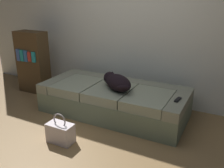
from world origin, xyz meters
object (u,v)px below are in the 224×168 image
at_px(handbag, 60,133).
at_px(bookshelf, 33,62).
at_px(dog_dark, 117,82).
at_px(tv_remote, 178,100).
at_px(couch, 114,100).

relative_size(handbag, bookshelf, 0.34).
height_order(dog_dark, handbag, dog_dark).
bearing_deg(tv_remote, couch, -178.01).
distance_m(dog_dark, handbag, 1.04).
height_order(dog_dark, tv_remote, dog_dark).
bearing_deg(bookshelf, handbag, -37.42).
bearing_deg(tv_remote, bookshelf, -178.03).
relative_size(dog_dark, handbag, 1.59).
xyz_separation_m(couch, handbag, (-0.21, -0.99, -0.09)).
relative_size(dog_dark, bookshelf, 0.55).
bearing_deg(handbag, couch, 77.93).
xyz_separation_m(handbag, bookshelf, (-1.50, 1.15, 0.43)).
relative_size(dog_dark, tv_remote, 4.01).
relative_size(tv_remote, handbag, 0.40).
bearing_deg(dog_dark, couch, 135.64).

